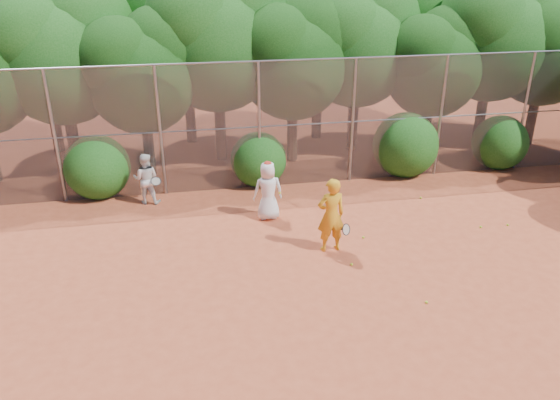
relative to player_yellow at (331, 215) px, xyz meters
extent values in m
plane|color=#AB4426|center=(-0.13, -1.64, -0.98)|extent=(80.00, 80.00, 0.00)
cylinder|color=gray|center=(-7.13, 4.36, 1.02)|extent=(0.09, 0.09, 4.00)
cylinder|color=gray|center=(-4.13, 4.36, 1.02)|extent=(0.09, 0.09, 4.00)
cylinder|color=gray|center=(-1.13, 4.36, 1.02)|extent=(0.09, 0.09, 4.00)
cylinder|color=gray|center=(1.87, 4.36, 1.02)|extent=(0.09, 0.09, 4.00)
cylinder|color=gray|center=(4.87, 4.36, 1.02)|extent=(0.09, 0.09, 4.00)
cylinder|color=gray|center=(7.87, 4.36, 1.02)|extent=(0.09, 0.09, 4.00)
cylinder|color=gray|center=(-0.13, 4.36, 3.02)|extent=(20.00, 0.05, 0.05)
cylinder|color=gray|center=(-0.13, 4.36, 1.02)|extent=(20.00, 0.04, 0.04)
cube|color=slate|center=(-0.13, 4.36, 1.02)|extent=(20.00, 0.02, 4.00)
cylinder|color=black|center=(-7.13, 6.86, 0.28)|extent=(0.38, 0.38, 2.52)
sphere|color=#154C13|center=(-7.13, 6.86, 2.75)|extent=(4.03, 4.03, 4.03)
sphere|color=#154C13|center=(-6.32, 7.27, 3.76)|extent=(3.23, 3.23, 3.23)
sphere|color=#154C13|center=(-7.84, 6.56, 3.56)|extent=(3.02, 3.02, 3.02)
cylinder|color=black|center=(-4.63, 6.16, 0.11)|extent=(0.36, 0.36, 2.17)
sphere|color=black|center=(-4.63, 6.16, 2.23)|extent=(3.47, 3.47, 3.47)
sphere|color=black|center=(-3.94, 6.51, 3.10)|extent=(2.78, 2.78, 2.78)
sphere|color=black|center=(-5.24, 5.90, 2.93)|extent=(2.60, 2.60, 2.60)
cylinder|color=black|center=(-2.13, 7.16, 0.35)|extent=(0.39, 0.39, 2.66)
sphere|color=#154C13|center=(-2.13, 7.16, 2.96)|extent=(4.26, 4.26, 4.26)
sphere|color=#154C13|center=(-1.28, 7.59, 4.02)|extent=(3.40, 3.40, 3.40)
sphere|color=#154C13|center=(-2.87, 6.85, 3.81)|extent=(3.19, 3.19, 3.19)
cylinder|color=black|center=(0.37, 6.56, 0.16)|extent=(0.37, 0.37, 2.27)
sphere|color=black|center=(0.37, 6.56, 2.39)|extent=(3.64, 3.64, 3.64)
sphere|color=black|center=(1.10, 6.93, 3.30)|extent=(2.91, 2.91, 2.91)
sphere|color=black|center=(-0.27, 6.29, 3.12)|extent=(2.73, 2.73, 2.73)
cylinder|color=black|center=(2.87, 7.36, 0.25)|extent=(0.38, 0.38, 2.45)
sphere|color=#154C13|center=(2.87, 7.36, 2.65)|extent=(3.92, 3.92, 3.92)
sphere|color=#154C13|center=(3.65, 7.76, 3.63)|extent=(3.14, 3.14, 3.14)
sphere|color=#154C13|center=(2.18, 7.07, 3.43)|extent=(2.94, 2.94, 2.94)
cylinder|color=black|center=(5.37, 6.36, 0.07)|extent=(0.36, 0.36, 2.10)
sphere|color=black|center=(5.37, 6.36, 2.13)|extent=(3.36, 3.36, 3.36)
sphere|color=black|center=(6.04, 6.70, 2.97)|extent=(2.69, 2.69, 2.69)
sphere|color=black|center=(4.78, 6.11, 2.80)|extent=(2.52, 2.52, 2.52)
cylinder|color=black|center=(7.87, 6.96, 0.32)|extent=(0.39, 0.39, 2.59)
sphere|color=#154C13|center=(7.87, 6.96, 2.85)|extent=(4.14, 4.14, 4.14)
sphere|color=#154C13|center=(8.70, 7.38, 3.89)|extent=(3.32, 3.32, 3.32)
sphere|color=#154C13|center=(7.14, 6.65, 3.68)|extent=(3.11, 3.11, 3.11)
cylinder|color=black|center=(9.87, 6.66, 0.18)|extent=(0.37, 0.37, 2.31)
sphere|color=black|center=(9.87, 6.66, 2.44)|extent=(3.70, 3.70, 3.70)
sphere|color=black|center=(9.22, 6.39, 3.18)|extent=(2.77, 2.77, 2.77)
cylinder|color=black|center=(-8.13, 9.16, 0.33)|extent=(0.39, 0.39, 2.62)
sphere|color=#154C13|center=(-8.13, 9.16, 2.91)|extent=(4.20, 4.20, 4.20)
sphere|color=#154C13|center=(-7.29, 9.58, 3.96)|extent=(3.36, 3.36, 3.36)
sphere|color=#154C13|center=(-8.87, 8.85, 3.75)|extent=(3.15, 3.15, 3.15)
cylinder|color=black|center=(-3.13, 9.36, 0.42)|extent=(0.40, 0.40, 2.80)
sphere|color=#154C13|center=(-3.13, 9.36, 3.17)|extent=(4.48, 4.48, 4.48)
sphere|color=#154C13|center=(-2.23, 9.81, 4.29)|extent=(3.58, 3.58, 3.58)
sphere|color=#154C13|center=(-3.91, 9.03, 4.06)|extent=(3.36, 3.36, 3.36)
cylinder|color=black|center=(1.87, 8.96, 0.28)|extent=(0.38, 0.38, 2.52)
sphere|color=#154C13|center=(1.87, 8.96, 2.75)|extent=(4.03, 4.03, 4.03)
sphere|color=#154C13|center=(2.68, 9.37, 3.76)|extent=(3.23, 3.23, 3.23)
sphere|color=#154C13|center=(1.16, 8.66, 3.56)|extent=(3.02, 3.02, 3.02)
cylinder|color=black|center=(6.37, 9.56, 0.39)|extent=(0.40, 0.40, 2.73)
sphere|color=#154C13|center=(6.37, 9.56, 3.06)|extent=(4.37, 4.37, 4.37)
sphere|color=#154C13|center=(7.24, 10.00, 4.15)|extent=(3.49, 3.49, 3.49)
sphere|color=#154C13|center=(5.61, 9.24, 3.94)|extent=(3.28, 3.28, 3.28)
sphere|color=#154C13|center=(-6.13, 4.66, 0.02)|extent=(2.00, 2.00, 2.00)
sphere|color=#154C13|center=(-1.13, 4.66, -0.08)|extent=(1.80, 1.80, 1.80)
sphere|color=#154C13|center=(3.87, 4.66, 0.12)|extent=(2.20, 2.20, 2.20)
sphere|color=#154C13|center=(7.37, 4.66, -0.03)|extent=(1.90, 1.90, 1.90)
imported|color=orange|center=(0.00, 0.00, 0.00)|extent=(0.75, 0.52, 1.96)
torus|color=black|center=(0.35, -0.20, -0.33)|extent=(0.32, 0.28, 0.30)
cylinder|color=black|center=(0.23, -0.03, -0.40)|extent=(0.19, 0.24, 0.12)
imported|color=white|center=(-1.25, 2.06, -0.13)|extent=(0.85, 0.56, 1.70)
ellipsoid|color=red|center=(-1.25, 2.06, 0.68)|extent=(0.22, 0.22, 0.13)
sphere|color=#B9D927|center=(-0.95, 1.86, -0.13)|extent=(0.07, 0.07, 0.07)
imported|color=white|center=(-4.65, 3.76, -0.20)|extent=(0.86, 0.72, 1.56)
torus|color=black|center=(-4.35, 3.46, -0.18)|extent=(0.33, 0.28, 0.22)
cylinder|color=black|center=(-4.37, 3.61, -0.34)|extent=(0.05, 0.21, 0.23)
sphere|color=#B9D927|center=(1.04, 0.40, -0.94)|extent=(0.07, 0.07, 0.07)
sphere|color=#B9D927|center=(4.41, 0.38, -0.94)|extent=(0.07, 0.07, 0.07)
sphere|color=#B9D927|center=(1.45, -2.65, -0.94)|extent=(0.07, 0.07, 0.07)
sphere|color=#B9D927|center=(5.21, 0.36, -0.94)|extent=(0.07, 0.07, 0.07)
sphere|color=#B9D927|center=(0.32, -0.85, -0.94)|extent=(0.07, 0.07, 0.07)
sphere|color=#B9D927|center=(3.58, 2.50, -0.94)|extent=(0.07, 0.07, 0.07)
camera|label=1|loc=(-3.47, -11.70, 6.03)|focal=35.00mm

